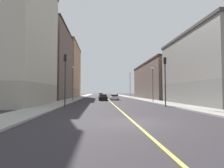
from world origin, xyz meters
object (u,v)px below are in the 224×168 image
at_px(street_lamp_left_far, 130,82).
at_px(car_white, 114,97).
at_px(traffic_light_left_near, 165,75).
at_px(traffic_light_right_near, 65,73).
at_px(car_black, 103,97).
at_px(building_left_mid, 163,81).
at_px(building_right_distant, 62,71).
at_px(building_left_near, 219,69).
at_px(street_lamp_right_near, 73,80).
at_px(car_yellow, 101,95).
at_px(building_right_midblock, 44,64).
at_px(building_right_corner, 6,38).
at_px(street_lamp_left_near, 153,80).

relative_size(street_lamp_left_far, car_white, 1.80).
bearing_deg(traffic_light_left_near, traffic_light_right_near, 180.00).
height_order(street_lamp_left_far, car_white, street_lamp_left_far).
xyz_separation_m(traffic_light_left_near, car_black, (-7.98, 16.71, -3.56)).
bearing_deg(building_left_mid, traffic_light_right_near, -131.06).
bearing_deg(car_black, traffic_light_right_near, -107.46).
relative_size(building_left_mid, building_right_distant, 1.22).
xyz_separation_m(building_left_near, traffic_light_left_near, (-9.67, -2.67, -1.19)).
bearing_deg(building_left_mid, building_left_near, -90.00).
height_order(building_left_mid, traffic_light_right_near, building_left_mid).
bearing_deg(car_black, car_white, 43.35).
height_order(building_left_near, car_black, building_left_near).
distance_m(building_left_near, street_lamp_right_near, 26.08).
height_order(traffic_light_right_near, car_white, traffic_light_right_near).
xyz_separation_m(building_left_mid, building_right_distant, (-32.54, 17.69, 4.83)).
xyz_separation_m(traffic_light_right_near, car_white, (8.12, 19.41, -3.69)).
bearing_deg(car_yellow, building_right_distant, -166.45).
height_order(street_lamp_right_near, street_lamp_left_far, street_lamp_left_far).
relative_size(traffic_light_right_near, car_yellow, 1.60).
relative_size(building_left_near, street_lamp_right_near, 2.44).
relative_size(street_lamp_right_near, car_white, 1.57).
relative_size(building_left_near, traffic_light_right_near, 2.53).
xyz_separation_m(building_right_distant, car_yellow, (14.72, 3.55, -9.21)).
bearing_deg(building_right_midblock, building_right_distant, 90.00).
bearing_deg(traffic_light_left_near, street_lamp_left_far, 88.19).
distance_m(building_right_corner, building_right_midblock, 18.36).
bearing_deg(car_white, building_right_corner, -139.38).
xyz_separation_m(building_right_distant, car_white, (17.75, -24.58, -9.24)).
distance_m(traffic_light_left_near, car_yellow, 48.36).
bearing_deg(street_lamp_left_far, street_lamp_left_near, -90.00).
height_order(building_left_mid, traffic_light_left_near, building_left_mid).
xyz_separation_m(street_lamp_left_far, car_yellow, (-9.17, 15.32, -4.27)).
height_order(building_right_midblock, street_lamp_left_near, building_right_midblock).
distance_m(street_lamp_right_near, car_yellow, 35.17).
xyz_separation_m(building_left_near, street_lamp_left_near, (-8.65, 5.94, -1.36)).
height_order(building_left_near, building_left_mid, building_left_near).
xyz_separation_m(street_lamp_right_near, street_lamp_left_far, (15.24, 19.12, 0.52)).
bearing_deg(building_left_near, building_right_distant, 128.22).
xyz_separation_m(building_left_mid, car_yellow, (-17.82, 21.24, -4.38)).
height_order(building_left_near, street_lamp_left_near, building_left_near).
xyz_separation_m(traffic_light_right_near, street_lamp_left_near, (14.25, 8.61, -0.27)).
distance_m(building_right_midblock, street_lamp_left_far, 26.11).
bearing_deg(car_yellow, traffic_light_right_near, -96.11).
bearing_deg(car_yellow, car_black, -89.69).
xyz_separation_m(building_left_near, building_right_corner, (-32.54, 1.51, 4.68)).
bearing_deg(traffic_light_left_near, building_right_distant, 117.47).
relative_size(building_left_mid, traffic_light_left_near, 3.96).
relative_size(traffic_light_right_near, car_black, 1.47).
bearing_deg(street_lamp_right_near, car_black, 30.03).
height_order(building_right_corner, traffic_light_right_near, building_right_corner).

